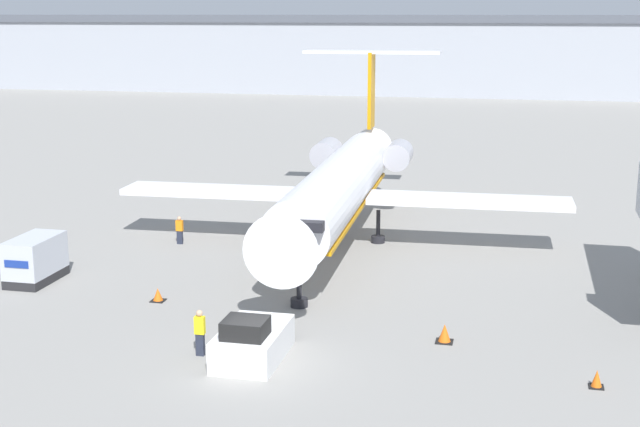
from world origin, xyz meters
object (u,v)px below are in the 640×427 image
Objects in this scene: airplane_main at (341,184)px; pushback_tug at (252,341)px; traffic_cone_right at (445,333)px; worker_by_wing at (180,230)px; traffic_cone_left at (158,295)px; luggage_cart at (35,259)px; worker_near_tug at (200,331)px; traffic_cone_mid at (597,379)px.

pushback_tug is at bearing -89.39° from airplane_main.
pushback_tug is 7.95m from traffic_cone_right.
airplane_main is 38.07× the size of traffic_cone_right.
traffic_cone_left is at bearing -73.97° from worker_by_wing.
luggage_cart is 1.83× the size of worker_near_tug.
worker_near_tug is (11.49, -7.53, -0.15)m from luggage_cart.
luggage_cart reaches higher than worker_by_wing.
pushback_tug is 8.71m from traffic_cone_left.
pushback_tug reaches higher than worker_by_wing.
worker_near_tug is at bearing -177.21° from pushback_tug.
traffic_cone_mid is at bearing 1.07° from worker_near_tug.
traffic_cone_right is (9.24, 3.60, -0.63)m from worker_near_tug.
pushback_tug is at bearing -42.42° from traffic_cone_left.
luggage_cart is (-13.41, -10.56, -2.45)m from airplane_main.
pushback_tug reaches higher than traffic_cone_right.
airplane_main is 15.60× the size of worker_near_tug.
airplane_main is at bearing 12.07° from worker_by_wing.
worker_near_tug is at bearing -178.93° from traffic_cone_mid.
traffic_cone_mid is (26.47, -7.25, -0.84)m from luggage_cart.
luggage_cart is 4.45× the size of traffic_cone_right.
airplane_main is 18.38m from worker_near_tug.
traffic_cone_right is (20.73, -3.93, -0.78)m from luggage_cart.
traffic_cone_left is 0.83× the size of traffic_cone_right.
traffic_cone_left is (-6.42, 5.87, -0.43)m from pushback_tug.
luggage_cart reaches higher than traffic_cone_right.
airplane_main is 7.09× the size of pushback_tug.
traffic_cone_left is (7.18, -1.56, -0.85)m from luggage_cart.
worker_near_tug is 2.44× the size of traffic_cone_right.
traffic_cone_mid is at bearing -35.52° from worker_by_wing.
traffic_cone_mid is (19.30, -5.69, 0.01)m from traffic_cone_left.
traffic_cone_mid is (14.99, 0.28, -0.69)m from worker_near_tug.
luggage_cart is at bearing -141.77° from airplane_main.
airplane_main is at bearing 62.81° from traffic_cone_left.
worker_by_wing is 20.71m from traffic_cone_right.
airplane_main reaches higher than pushback_tug.
luggage_cart is at bearing 146.75° from worker_near_tug.
traffic_cone_right is (13.55, -2.37, 0.07)m from traffic_cone_left.
traffic_cone_left is (2.92, -10.17, -0.56)m from worker_by_wing.
pushback_tug is at bearing -179.22° from traffic_cone_mid.
traffic_cone_left is at bearing 170.09° from traffic_cone_right.
worker_near_tug is at bearing -158.71° from traffic_cone_right.
traffic_cone_right is 6.64m from traffic_cone_mid.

